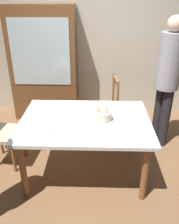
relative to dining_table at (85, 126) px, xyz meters
name	(u,v)px	position (x,y,z in m)	size (l,w,h in m)	color
ground	(86,170)	(0.00, 0.00, -0.66)	(6.40, 6.40, 0.00)	brown
back_wall	(90,41)	(0.00, 1.85, 0.64)	(6.40, 0.10, 2.60)	beige
dining_table	(85,126)	(0.00, 0.00, 0.00)	(1.49, 1.09, 0.74)	white
birthday_cake	(103,117)	(0.20, -0.01, 0.14)	(0.28, 0.28, 0.18)	silver
plate_near_celebrant	(46,130)	(-0.41, -0.24, 0.09)	(0.22, 0.22, 0.01)	white
plate_far_side	(80,110)	(-0.07, 0.24, 0.09)	(0.22, 0.22, 0.01)	white
plate_near_guest	(126,131)	(0.45, -0.24, 0.09)	(0.22, 0.22, 0.01)	white
fork_near_celebrant	(31,130)	(-0.57, -0.25, 0.09)	(0.18, 0.02, 0.01)	silver
fork_far_side	(67,110)	(-0.23, 0.23, 0.09)	(0.18, 0.02, 0.01)	silver
chair_spindle_back	(104,109)	(0.24, 0.87, -0.20)	(0.48, 0.48, 0.95)	brown
person_guest	(168,77)	(1.08, 0.69, 0.39)	(0.32, 0.32, 1.82)	#262328
china_cabinet	(44,65)	(-0.77, 1.56, 0.30)	(1.10, 0.45, 1.90)	brown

